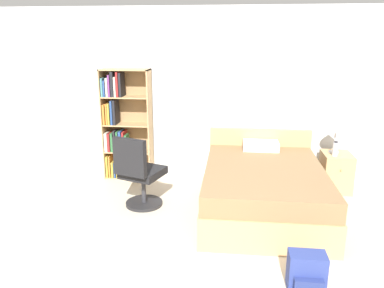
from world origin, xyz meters
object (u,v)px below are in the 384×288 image
at_px(office_chair, 139,174).
at_px(water_bottle, 335,149).
at_px(table_lamp, 336,128).
at_px(bed, 263,188).
at_px(bookshelf, 121,125).
at_px(nightstand, 336,172).
at_px(backpack_blue, 307,273).

height_order(office_chair, water_bottle, office_chair).
bearing_deg(table_lamp, bed, -141.29).
relative_size(office_chair, water_bottle, 4.55).
distance_m(bookshelf, nightstand, 3.28).
distance_m(nightstand, table_lamp, 0.65).
xyz_separation_m(bookshelf, backpack_blue, (2.40, -2.55, -0.69)).
distance_m(office_chair, table_lamp, 2.83).
xyz_separation_m(bed, office_chair, (-1.58, -0.10, 0.15)).
relative_size(office_chair, backpack_blue, 2.83).
relative_size(nightstand, backpack_blue, 1.59).
distance_m(office_chair, water_bottle, 2.73).
distance_m(bookshelf, office_chair, 1.27).
relative_size(table_lamp, water_bottle, 2.16).
bearing_deg(water_bottle, bookshelf, 174.72).
distance_m(bed, nightstand, 1.36).
height_order(office_chair, table_lamp, table_lamp).
bearing_deg(water_bottle, bed, -146.30).
xyz_separation_m(nightstand, water_bottle, (-0.07, -0.12, 0.38)).
bearing_deg(nightstand, table_lamp, 143.83).
bearing_deg(water_bottle, backpack_blue, -108.39).
bearing_deg(backpack_blue, bed, 100.11).
height_order(nightstand, backpack_blue, nightstand).
distance_m(table_lamp, water_bottle, 0.31).
distance_m(nightstand, backpack_blue, 2.51).
height_order(nightstand, table_lamp, table_lamp).
distance_m(office_chair, backpack_blue, 2.39).
height_order(bookshelf, backpack_blue, bookshelf).
bearing_deg(office_chair, bed, 3.64).
relative_size(bed, office_chair, 2.08).
height_order(bed, nightstand, bed).
xyz_separation_m(office_chair, water_bottle, (2.61, 0.79, 0.19)).
xyz_separation_m(bed, table_lamp, (1.05, 0.84, 0.61)).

